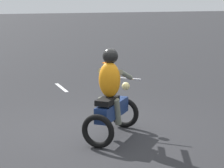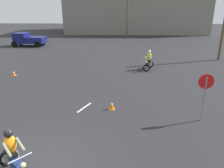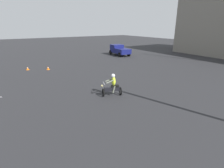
# 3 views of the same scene
# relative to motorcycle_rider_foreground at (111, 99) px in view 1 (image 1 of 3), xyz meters

# --- Properties ---
(ground_plane) EXTENTS (120.00, 120.00, 0.00)m
(ground_plane) POSITION_rel_motorcycle_rider_foreground_xyz_m (0.45, 0.14, -0.73)
(ground_plane) COLOR #28282B
(motorcycle_rider_foreground) EXTENTS (1.43, 1.39, 1.66)m
(motorcycle_rider_foreground) POSITION_rel_motorcycle_rider_foreground_xyz_m (0.00, 0.00, 0.00)
(motorcycle_rider_foreground) COLOR black
(motorcycle_rider_foreground) RESTS_ON ground
(traffic_cone_near_right) EXTENTS (0.32, 0.32, 0.36)m
(traffic_cone_near_right) POSITION_rel_motorcycle_rider_foreground_xyz_m (8.53, -3.15, -0.55)
(traffic_cone_near_right) COLOR orange
(traffic_cone_near_right) RESTS_ON ground
(lane_stripe_e) EXTENTS (1.25, 0.12, 0.01)m
(lane_stripe_e) POSITION_rel_motorcycle_rider_foreground_xyz_m (4.71, -0.30, -0.72)
(lane_stripe_e) COLOR silver
(lane_stripe_e) RESTS_ON ground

